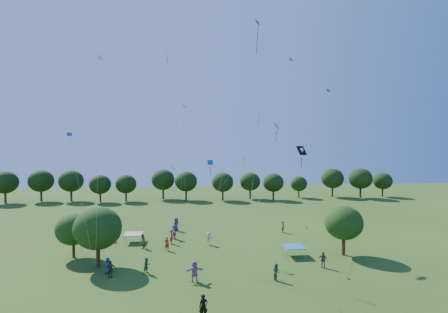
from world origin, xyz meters
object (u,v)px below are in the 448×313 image
near_tree_north (73,229)px  man_in_black (203,307)px  tent_red_stripe (133,234)px  tent_blue (294,247)px  near_tree_east (344,223)px  pirate_kite (301,152)px  red_high_kite (248,69)px  near_tree_west (98,228)px

near_tree_north → man_in_black: (13.25, -14.95, -2.17)m
tent_red_stripe → tent_blue: bearing=-22.5°
near_tree_east → pirate_kite: (-4.02, 2.62, 7.80)m
near_tree_east → man_in_black: 20.58m
tent_red_stripe → pirate_kite: (19.84, -5.16, 10.35)m
near_tree_east → man_in_black: size_ratio=3.12×
tent_red_stripe → red_high_kite: size_ratio=0.09×
near_tree_north → red_high_kite: 25.67m
near_tree_west → near_tree_north: near_tree_west is taller
near_tree_west → tent_red_stripe: near_tree_west is taller
tent_blue → man_in_black: size_ratio=1.26×
pirate_kite → near_tree_north: bearing=-179.7°
near_tree_west → pirate_kite: size_ratio=0.56×
near_tree_east → man_in_black: near_tree_east is taller
near_tree_east → tent_red_stripe: near_tree_east is taller
near_tree_north → pirate_kite: bearing=0.3°
near_tree_north → pirate_kite: 26.74m
tent_blue → red_high_kite: 20.08m
tent_red_stripe → tent_blue: (18.25, -7.57, 0.00)m
near_tree_north → tent_red_stripe: bearing=43.4°
near_tree_west → red_high_kite: 22.74m
near_tree_north → tent_red_stripe: size_ratio=2.15×
red_high_kite → tent_blue: bearing=-9.6°
tent_red_stripe → red_high_kite: bearing=-26.9°
man_in_black → near_tree_west: bearing=126.0°
near_tree_west → man_in_black: near_tree_west is taller
red_high_kite → man_in_black: bearing=-112.4°
near_tree_east → tent_red_stripe: size_ratio=2.49×
tent_red_stripe → man_in_black: (7.68, -20.22, -0.16)m
tent_red_stripe → red_high_kite: (13.24, -6.72, 19.42)m
near_tree_north → near_tree_east: 29.54m
red_high_kite → near_tree_north: bearing=175.6°
near_tree_west → red_high_kite: bearing=6.8°
tent_red_stripe → tent_blue: size_ratio=1.00×
near_tree_north → red_high_kite: size_ratio=0.19×
man_in_black → pirate_kite: size_ratio=0.16×
tent_red_stripe → man_in_black: bearing=-69.2°
near_tree_north → pirate_kite: pirate_kite is taller
near_tree_east → tent_blue: bearing=177.8°
near_tree_west → red_high_kite: (15.45, 1.85, 16.58)m
tent_red_stripe → red_high_kite: red_high_kite is taller
near_tree_north → red_high_kite: bearing=-4.4°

